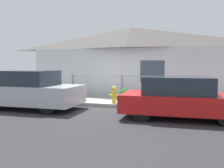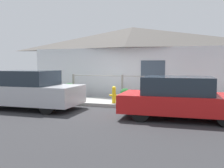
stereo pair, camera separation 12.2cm
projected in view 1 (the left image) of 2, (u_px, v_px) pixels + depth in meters
ground_plane at (111, 108)px, 9.65m from camera, size 60.00×60.00×0.00m
sidewalk at (117, 103)px, 10.46m from camera, size 24.00×1.71×0.14m
house at (131, 42)px, 12.59m from camera, size 10.26×2.23×3.56m
fence at (122, 86)px, 11.08m from camera, size 4.90×0.10×1.08m
car_left at (30, 90)px, 9.37m from camera, size 3.78×1.83×1.45m
car_right at (181, 98)px, 7.73m from camera, size 3.83×1.90×1.30m
fire_hydrant at (114, 94)px, 9.91m from camera, size 0.37×0.17×0.68m
potted_plant_near_hydrant at (125, 94)px, 10.62m from camera, size 0.43×0.43×0.53m
potted_plant_by_fence at (69, 90)px, 11.45m from camera, size 0.57×0.57×0.68m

